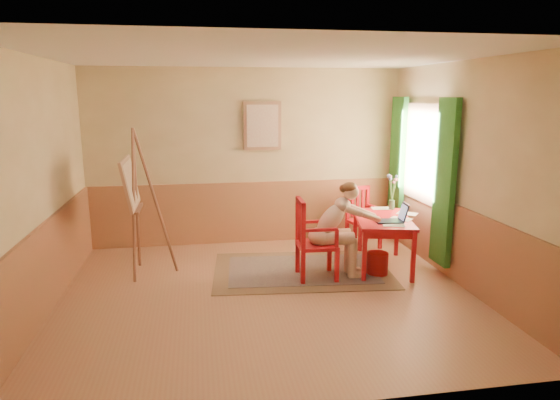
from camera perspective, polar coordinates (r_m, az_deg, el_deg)
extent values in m
cube|color=#B17A57|center=(6.10, -1.47, -10.94)|extent=(5.00, 4.50, 0.02)
cube|color=white|center=(5.63, -1.63, 16.48)|extent=(5.00, 4.50, 0.02)
cube|color=tan|center=(7.92, -3.88, 4.97)|extent=(5.00, 0.02, 2.80)
cube|color=tan|center=(3.53, 3.67, -4.00)|extent=(5.00, 0.02, 2.80)
cube|color=tan|center=(5.90, -26.45, 1.28)|extent=(0.02, 4.50, 2.80)
cube|color=tan|center=(6.54, 20.80, 2.70)|extent=(0.02, 4.50, 2.80)
cube|color=#B8754B|center=(8.05, -3.77, -1.42)|extent=(5.00, 0.04, 1.00)
cube|color=#B8754B|center=(6.11, -25.38, -7.03)|extent=(0.04, 4.50, 1.00)
cube|color=#B8754B|center=(6.72, 20.00, -4.89)|extent=(0.04, 4.50, 1.00)
cube|color=white|center=(7.46, 16.38, 5.23)|extent=(0.02, 1.00, 1.30)
cube|color=#A77858|center=(7.45, 16.24, 5.23)|extent=(0.03, 1.12, 1.42)
cube|color=#357B32|center=(6.79, 18.55, 1.89)|extent=(0.08, 0.45, 2.20)
cube|color=#357B32|center=(8.18, 13.44, 3.83)|extent=(0.08, 0.45, 2.20)
cube|color=#A77858|center=(7.86, -2.06, 8.59)|extent=(0.60, 0.04, 0.76)
cube|color=beige|center=(7.83, -2.03, 8.58)|extent=(0.50, 0.02, 0.66)
cube|color=#8C7251|center=(6.87, 2.54, -8.14)|extent=(2.53, 1.81, 0.01)
cube|color=#181432|center=(6.86, 2.54, -8.07)|extent=(2.10, 1.38, 0.01)
cube|color=red|center=(6.92, 11.85, -2.20)|extent=(0.95, 1.32, 0.04)
cube|color=red|center=(6.94, 11.83, -2.76)|extent=(0.83, 1.20, 0.10)
cube|color=red|center=(6.45, 9.76, -6.50)|extent=(0.07, 0.07, 0.68)
cube|color=red|center=(6.56, 15.21, -6.44)|extent=(0.07, 0.07, 0.68)
cube|color=red|center=(7.50, 8.69, -3.82)|extent=(0.07, 0.07, 0.68)
cube|color=red|center=(7.60, 13.39, -3.81)|extent=(0.07, 0.07, 0.68)
cube|color=red|center=(6.46, 4.30, -5.22)|extent=(0.51, 0.49, 0.05)
cube|color=red|center=(6.31, 2.68, -7.96)|extent=(0.06, 0.06, 0.43)
cube|color=red|center=(6.40, 6.60, -7.74)|extent=(0.06, 0.06, 0.43)
cube|color=red|center=(6.69, 2.04, -6.75)|extent=(0.06, 0.06, 0.43)
cube|color=red|center=(6.78, 5.74, -6.56)|extent=(0.06, 0.06, 0.43)
cube|color=red|center=(6.14, 2.73, -3.03)|extent=(0.06, 0.06, 0.59)
cube|color=red|center=(6.54, 2.08, -2.09)|extent=(0.06, 0.06, 0.59)
cube|color=red|center=(6.27, 2.42, -0.22)|extent=(0.07, 0.47, 0.06)
cube|color=red|center=(6.24, 2.56, -2.93)|extent=(0.03, 0.05, 0.48)
cube|color=red|center=(6.34, 2.39, -2.69)|extent=(0.03, 0.05, 0.48)
cube|color=red|center=(6.44, 2.23, -2.44)|extent=(0.03, 0.05, 0.48)
cube|color=red|center=(6.19, 4.73, -3.48)|extent=(0.44, 0.06, 0.04)
cube|color=red|center=(6.27, 6.59, -4.44)|extent=(0.04, 0.04, 0.24)
cube|color=red|center=(6.59, 3.97, -2.52)|extent=(0.44, 0.06, 0.04)
cube|color=red|center=(6.66, 5.72, -3.43)|extent=(0.04, 0.04, 0.24)
cube|color=red|center=(7.90, 9.69, -2.53)|extent=(0.51, 0.53, 0.04)
cube|color=red|center=(8.02, 7.77, -3.84)|extent=(0.06, 0.06, 0.38)
cube|color=red|center=(7.71, 9.28, -4.55)|extent=(0.06, 0.06, 0.38)
cube|color=red|center=(8.22, 9.97, -3.53)|extent=(0.06, 0.06, 0.38)
cube|color=red|center=(7.91, 11.54, -4.20)|extent=(0.06, 0.06, 0.38)
cube|color=red|center=(7.90, 7.87, -0.37)|extent=(0.06, 0.06, 0.52)
cube|color=red|center=(8.10, 10.10, -0.14)|extent=(0.06, 0.06, 0.52)
cube|color=red|center=(7.95, 9.05, 1.38)|extent=(0.42, 0.15, 0.06)
cube|color=red|center=(7.95, 8.42, -0.42)|extent=(0.05, 0.04, 0.43)
cube|color=red|center=(8.00, 8.99, -0.35)|extent=(0.05, 0.04, 0.43)
cube|color=red|center=(8.05, 9.56, -0.30)|extent=(0.05, 0.04, 0.43)
cube|color=red|center=(7.75, 8.61, -1.03)|extent=(0.13, 0.39, 0.03)
cube|color=red|center=(7.62, 9.33, -2.08)|extent=(0.05, 0.05, 0.21)
cube|color=red|center=(7.95, 10.87, -0.78)|extent=(0.13, 0.39, 0.03)
cube|color=red|center=(7.83, 11.60, -1.80)|extent=(0.05, 0.05, 0.21)
ellipsoid|color=beige|center=(6.45, 4.57, -4.25)|extent=(0.30, 0.37, 0.23)
cylinder|color=beige|center=(6.42, 6.61, -4.48)|extent=(0.45, 0.18, 0.16)
cylinder|color=beige|center=(6.59, 6.23, -4.04)|extent=(0.45, 0.18, 0.16)
cylinder|color=beige|center=(6.55, 8.38, -6.64)|extent=(0.12, 0.12, 0.51)
cylinder|color=beige|center=(6.72, 7.96, -6.15)|extent=(0.12, 0.12, 0.51)
cube|color=beige|center=(6.65, 8.85, -8.65)|extent=(0.22, 0.10, 0.07)
cube|color=beige|center=(6.82, 8.42, -8.12)|extent=(0.22, 0.10, 0.07)
ellipsoid|color=beige|center=(6.43, 5.92, -2.26)|extent=(0.50, 0.31, 0.54)
ellipsoid|color=beige|center=(6.42, 7.28, -0.53)|extent=(0.21, 0.31, 0.18)
sphere|color=beige|center=(6.41, 8.24, 0.94)|extent=(0.21, 0.21, 0.20)
ellipsoid|color=#56341B|center=(6.40, 8.07, 1.45)|extent=(0.20, 0.21, 0.15)
sphere|color=#56341B|center=(6.38, 7.37, 1.34)|extent=(0.11, 0.11, 0.11)
cylinder|color=beige|center=(6.31, 8.45, -1.29)|extent=(0.23, 0.12, 0.15)
cylinder|color=beige|center=(6.42, 10.34, -1.90)|extent=(0.31, 0.13, 0.17)
sphere|color=beige|center=(6.34, 9.30, -1.57)|extent=(0.09, 0.09, 0.09)
sphere|color=beige|center=(6.50, 11.34, -2.23)|extent=(0.08, 0.08, 0.07)
cylinder|color=beige|center=(6.60, 7.74, -0.69)|extent=(0.23, 0.11, 0.15)
cylinder|color=beige|center=(6.66, 9.67, -1.38)|extent=(0.31, 0.15, 0.17)
sphere|color=beige|center=(6.64, 8.51, -0.93)|extent=(0.09, 0.09, 0.09)
sphere|color=beige|center=(6.68, 10.81, -1.82)|extent=(0.08, 0.08, 0.07)
cube|color=#1E2338|center=(6.71, 12.47, -2.41)|extent=(0.36, 0.27, 0.02)
cube|color=#2D3342|center=(6.71, 12.47, -2.38)|extent=(0.32, 0.22, 0.00)
cube|color=#1E2338|center=(6.75, 14.16, -1.34)|extent=(0.09, 0.25, 0.23)
cube|color=#99BFF2|center=(6.75, 14.05, -1.38)|extent=(0.07, 0.21, 0.19)
cube|color=white|center=(6.57, 13.05, -2.81)|extent=(0.33, 0.28, 0.00)
cube|color=white|center=(7.24, 14.54, -1.52)|extent=(0.34, 0.33, 0.00)
cube|color=white|center=(7.48, 11.65, -0.95)|extent=(0.31, 0.24, 0.00)
cube|color=white|center=(6.91, 13.83, -2.14)|extent=(0.34, 0.34, 0.00)
cylinder|color=#3F724C|center=(7.44, 12.83, -0.54)|extent=(0.10, 0.10, 0.14)
cylinder|color=#3F7233|center=(7.44, 12.68, 1.30)|extent=(0.03, 0.12, 0.37)
sphere|color=#728CD8|center=(7.46, 12.51, 2.76)|extent=(0.07, 0.07, 0.06)
cylinder|color=#3F7233|center=(7.35, 12.79, 1.25)|extent=(0.07, 0.07, 0.39)
sphere|color=pink|center=(7.28, 12.73, 2.69)|extent=(0.05, 0.05, 0.04)
cylinder|color=#3F7233|center=(7.42, 12.95, 0.93)|extent=(0.03, 0.04, 0.28)
sphere|color=pink|center=(7.41, 13.04, 2.03)|extent=(0.05, 0.05, 0.04)
cylinder|color=#3F7233|center=(7.34, 12.77, 1.12)|extent=(0.09, 0.10, 0.36)
sphere|color=#728CD8|center=(7.26, 12.68, 2.43)|extent=(0.06, 0.06, 0.05)
cylinder|color=#3F7233|center=(7.44, 13.14, 1.08)|extent=(0.09, 0.06, 0.32)
sphere|color=pink|center=(7.45, 13.42, 2.32)|extent=(0.06, 0.06, 0.05)
cylinder|color=#3F7233|center=(7.42, 13.03, 1.08)|extent=(0.06, 0.04, 0.32)
sphere|color=pink|center=(7.41, 13.21, 2.33)|extent=(0.05, 0.05, 0.04)
cylinder|color=#3F7233|center=(7.44, 13.10, 1.27)|extent=(0.09, 0.07, 0.37)
sphere|color=#728CD8|center=(7.45, 13.36, 2.70)|extent=(0.05, 0.05, 0.04)
cylinder|color=maroon|center=(6.80, 11.23, -7.25)|extent=(0.35, 0.35, 0.31)
cylinder|color=#8D5A41|center=(6.61, -16.60, -0.60)|extent=(0.10, 0.36, 1.97)
cylinder|color=#8D5A41|center=(6.92, -16.31, -0.03)|extent=(0.10, 0.36, 1.97)
cylinder|color=#8D5A41|center=(6.74, -14.21, -0.23)|extent=(0.52, 0.04, 1.97)
cylinder|color=#8D5A41|center=(6.79, -16.64, -0.98)|extent=(0.03, 0.55, 0.03)
cube|color=#8D5A41|center=(6.78, -16.10, -0.96)|extent=(0.07, 0.60, 0.03)
cube|color=#A77858|center=(6.72, -17.03, 1.89)|extent=(0.15, 0.87, 0.66)
cube|color=beige|center=(6.72, -16.85, 1.90)|extent=(0.11, 0.79, 0.57)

